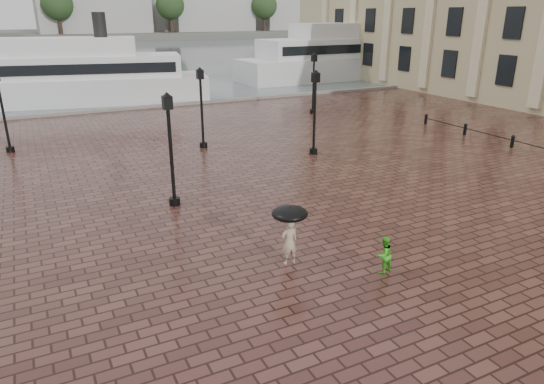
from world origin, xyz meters
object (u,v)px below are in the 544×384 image
at_px(ferry_near, 72,77).
at_px(adult_pedestrian, 289,242).
at_px(child_pedestrian, 384,255).
at_px(street_lamps, 211,108).
at_px(ferry_far, 344,56).

bearing_deg(ferry_near, adult_pedestrian, -73.29).
bearing_deg(child_pedestrian, ferry_near, -90.44).
bearing_deg(adult_pedestrian, street_lamps, -97.80).
relative_size(street_lamps, child_pedestrian, 18.53).
height_order(street_lamps, adult_pedestrian, street_lamps).
relative_size(child_pedestrian, ferry_far, 0.04).
height_order(street_lamps, ferry_near, ferry_near).
height_order(adult_pedestrian, ferry_far, ferry_far).
height_order(adult_pedestrian, ferry_near, ferry_near).
distance_m(street_lamps, adult_pedestrian, 14.36).
distance_m(ferry_near, ferry_far, 30.98).
distance_m(adult_pedestrian, child_pedestrian, 2.85).
xyz_separation_m(street_lamps, ferry_far, (25.26, 23.65, 0.25)).
relative_size(street_lamps, ferry_far, 0.82).
height_order(adult_pedestrian, child_pedestrian, adult_pedestrian).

